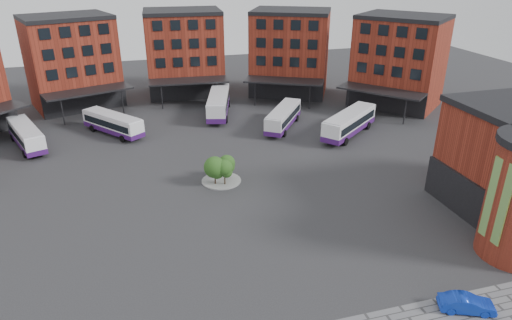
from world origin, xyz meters
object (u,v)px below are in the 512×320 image
object	(u,v)px
bus_d	(219,103)
bus_e	(283,117)
tree_island	(221,168)
bus_c	(113,123)
blue_car	(467,304)
bus_b	(26,135)
bus_f	(349,123)

from	to	relation	value
bus_d	bus_e	distance (m)	11.54
tree_island	bus_c	distance (m)	22.09
tree_island	blue_car	size ratio (longest dim) A/B	1.14
blue_car	tree_island	bearing A→B (deg)	50.24
bus_c	bus_e	world-z (taller)	bus_e
bus_d	blue_car	world-z (taller)	bus_d
bus_b	bus_f	world-z (taller)	bus_f
bus_e	bus_f	xyz separation A→B (m)	(7.94, -5.25, 0.16)
bus_c	bus_f	distance (m)	33.08
bus_c	blue_car	distance (m)	49.51
bus_c	bus_b	bearing A→B (deg)	151.42
bus_b	bus_c	world-z (taller)	bus_b
bus_b	bus_e	xyz separation A→B (m)	(34.72, -2.28, 0.01)
tree_island	bus_e	size ratio (longest dim) A/B	0.43
bus_d	blue_car	xyz separation A→B (m)	(8.19, -47.65, -1.25)
bus_f	blue_car	bearing A→B (deg)	-51.21
bus_e	bus_f	distance (m)	9.52
tree_island	bus_f	world-z (taller)	bus_f
bus_d	bus_e	size ratio (longest dim) A/B	1.24
tree_island	bus_f	bearing A→B (deg)	25.35
bus_e	bus_f	world-z (taller)	bus_f
bus_d	bus_f	xyz separation A→B (m)	(15.77, -13.72, -0.09)
bus_b	bus_c	distance (m)	11.04
bus_b	bus_f	distance (m)	43.32
bus_c	bus_d	world-z (taller)	bus_d
bus_b	bus_c	xyz separation A→B (m)	(10.90, 1.73, -0.02)
tree_island	bus_e	bearing A→B (deg)	50.27
tree_island	bus_c	world-z (taller)	tree_island
bus_d	bus_e	bearing A→B (deg)	-31.89
bus_e	blue_car	world-z (taller)	bus_e
bus_b	tree_island	bearing A→B (deg)	-58.87
bus_d	bus_f	size ratio (longest dim) A/B	1.16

